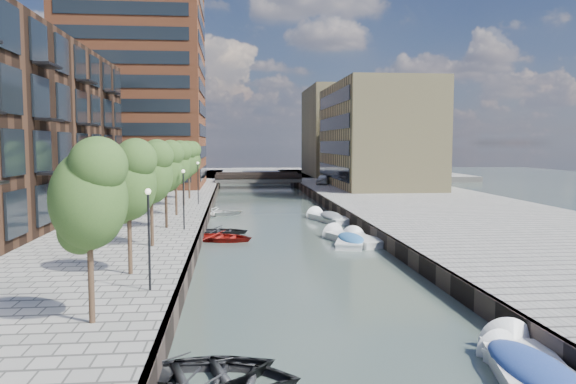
{
  "coord_description": "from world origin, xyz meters",
  "views": [
    {
      "loc": [
        -3.83,
        -14.63,
        6.92
      ],
      "look_at": [
        0.0,
        24.28,
        3.5
      ],
      "focal_mm": 35.0,
      "sensor_mm": 36.0,
      "label": 1
    }
  ],
  "objects": [
    {
      "name": "quay_right",
      "position": [
        16.0,
        40.0,
        0.5
      ],
      "size": [
        20.0,
        140.0,
        1.0
      ],
      "primitive_type": "cube",
      "color": "gray",
      "rests_on": "ground"
    },
    {
      "name": "tree_0",
      "position": [
        -8.5,
        4.0,
        5.31
      ],
      "size": [
        2.5,
        2.5,
        5.95
      ],
      "color": "#382619",
      "rests_on": "quay_left"
    },
    {
      "name": "motorboat_3",
      "position": [
        4.26,
        22.98,
        0.21
      ],
      "size": [
        3.02,
        5.35,
        1.69
      ],
      "color": "white",
      "rests_on": "ground"
    },
    {
      "name": "quay_wall_right",
      "position": [
        6.1,
        40.0,
        0.5
      ],
      "size": [
        0.25,
        140.0,
        1.0
      ],
      "primitive_type": "cube",
      "color": "#332823",
      "rests_on": "ground"
    },
    {
      "name": "sloop_4",
      "position": [
        -4.78,
        28.03,
        0.0
      ],
      "size": [
        4.29,
        3.18,
        0.86
      ],
      "primitive_type": "imported",
      "rotation": [
        0.0,
        0.0,
        1.52
      ],
      "color": "black",
      "rests_on": "ground"
    },
    {
      "name": "tree_3",
      "position": [
        -8.5,
        25.0,
        5.31
      ],
      "size": [
        2.5,
        2.5,
        5.95
      ],
      "color": "#382619",
      "rests_on": "quay_left"
    },
    {
      "name": "lamp_2",
      "position": [
        -7.2,
        40.0,
        3.51
      ],
      "size": [
        0.24,
        0.24,
        4.12
      ],
      "color": "black",
      "rests_on": "quay_left"
    },
    {
      "name": "far_closure",
      "position": [
        0.0,
        100.0,
        0.5
      ],
      "size": [
        80.0,
        40.0,
        1.0
      ],
      "primitive_type": "cube",
      "color": "gray",
      "rests_on": "ground"
    },
    {
      "name": "tan_block_near",
      "position": [
        16.0,
        62.0,
        8.0
      ],
      "size": [
        12.0,
        25.0,
        14.0
      ],
      "primitive_type": "cube",
      "color": "tan",
      "rests_on": "quay_right"
    },
    {
      "name": "motorboat_2",
      "position": [
        4.36,
        23.86,
        0.11
      ],
      "size": [
        3.89,
        5.96,
        1.88
      ],
      "color": "silver",
      "rests_on": "ground"
    },
    {
      "name": "tree_1",
      "position": [
        -8.5,
        11.0,
        5.31
      ],
      "size": [
        2.5,
        2.5,
        5.95
      ],
      "color": "#382619",
      "rests_on": "quay_left"
    },
    {
      "name": "sloop_3",
      "position": [
        -5.4,
        39.05,
        0.0
      ],
      "size": [
        5.34,
        4.12,
        1.02
      ],
      "primitive_type": "imported",
      "rotation": [
        0.0,
        0.0,
        1.7
      ],
      "color": "silver",
      "rests_on": "ground"
    },
    {
      "name": "lamp_1",
      "position": [
        -7.2,
        24.0,
        3.51
      ],
      "size": [
        0.24,
        0.24,
        4.12
      ],
      "color": "black",
      "rests_on": "quay_left"
    },
    {
      "name": "tan_block_far",
      "position": [
        16.0,
        88.0,
        9.0
      ],
      "size": [
        12.0,
        20.0,
        16.0
      ],
      "primitive_type": "cube",
      "color": "tan",
      "rests_on": "quay_right"
    },
    {
      "name": "motorboat_4",
      "position": [
        4.6,
        34.54,
        0.23
      ],
      "size": [
        3.69,
        5.93,
        1.87
      ],
      "color": "white",
      "rests_on": "ground"
    },
    {
      "name": "tree_4",
      "position": [
        -8.5,
        32.0,
        5.31
      ],
      "size": [
        2.5,
        2.5,
        5.95
      ],
      "color": "#382619",
      "rests_on": "quay_left"
    },
    {
      "name": "motorboat_0",
      "position": [
        4.8,
        0.54,
        0.23
      ],
      "size": [
        3.18,
        6.03,
        1.91
      ],
      "color": "white",
      "rests_on": "ground"
    },
    {
      "name": "car",
      "position": [
        9.14,
        65.14,
        1.71
      ],
      "size": [
        2.93,
        4.5,
        1.42
      ],
      "primitive_type": "imported",
      "rotation": [
        0.0,
        0.0,
        -0.32
      ],
      "color": "silver",
      "rests_on": "quay_right"
    },
    {
      "name": "tower",
      "position": [
        -17.0,
        65.0,
        16.0
      ],
      "size": [
        18.0,
        18.0,
        30.0
      ],
      "primitive_type": "cube",
      "color": "brown",
      "rests_on": "quay_left"
    },
    {
      "name": "water",
      "position": [
        0.0,
        40.0,
        0.0
      ],
      "size": [
        300.0,
        300.0,
        0.0
      ],
      "primitive_type": "plane",
      "color": "#38473F",
      "rests_on": "ground"
    },
    {
      "name": "apartment_block",
      "position": [
        -20.0,
        30.0,
        8.0
      ],
      "size": [
        8.0,
        38.0,
        14.0
      ],
      "primitive_type": "cube",
      "color": "black",
      "rests_on": "quay_left"
    },
    {
      "name": "tree_6",
      "position": [
        -8.5,
        46.0,
        5.31
      ],
      "size": [
        2.5,
        2.5,
        5.95
      ],
      "color": "#382619",
      "rests_on": "quay_left"
    },
    {
      "name": "lamp_0",
      "position": [
        -7.2,
        8.0,
        3.51
      ],
      "size": [
        0.24,
        0.24,
        4.12
      ],
      "color": "black",
      "rests_on": "quay_left"
    },
    {
      "name": "bridge",
      "position": [
        0.0,
        72.0,
        1.39
      ],
      "size": [
        13.0,
        6.0,
        1.3
      ],
      "color": "gray",
      "rests_on": "ground"
    },
    {
      "name": "sloop_2",
      "position": [
        -4.69,
        24.98,
        0.0
      ],
      "size": [
        5.39,
        4.6,
        0.94
      ],
      "primitive_type": "imported",
      "rotation": [
        0.0,
        0.0,
        1.23
      ],
      "color": "maroon",
      "rests_on": "ground"
    },
    {
      "name": "motorboat_1",
      "position": [
        5.02,
        0.44,
        0.19
      ],
      "size": [
        2.18,
        4.82,
        1.55
      ],
      "color": "white",
      "rests_on": "ground"
    },
    {
      "name": "tree_2",
      "position": [
        -8.5,
        18.0,
        5.31
      ],
      "size": [
        2.5,
        2.5,
        5.95
      ],
      "color": "#382619",
      "rests_on": "quay_left"
    },
    {
      "name": "quay_wall_left",
      "position": [
        -6.1,
        40.0,
        0.5
      ],
      "size": [
        0.25,
        140.0,
        1.0
      ],
      "primitive_type": "cube",
      "color": "#332823",
      "rests_on": "ground"
    },
    {
      "name": "tree_5",
      "position": [
        -8.5,
        39.0,
        5.31
      ],
      "size": [
        2.5,
        2.5,
        5.95
      ],
      "color": "#382619",
      "rests_on": "quay_left"
    }
  ]
}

